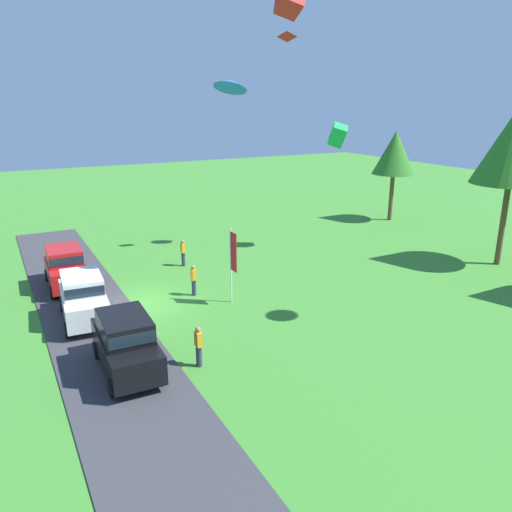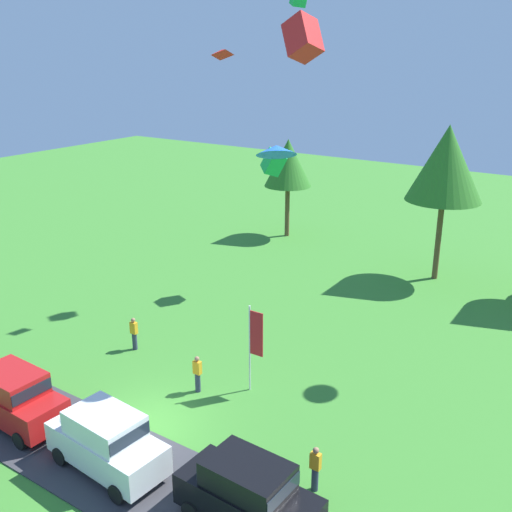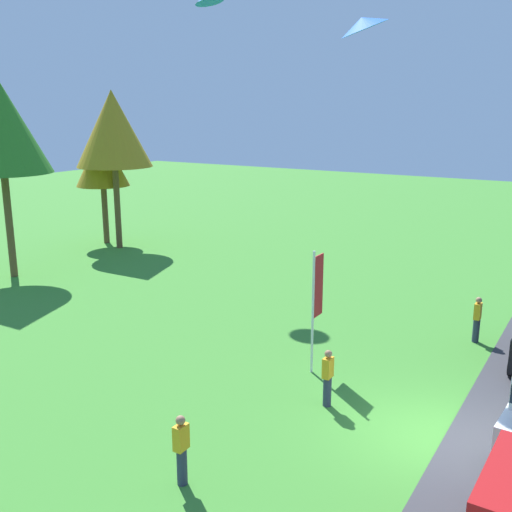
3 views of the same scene
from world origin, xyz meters
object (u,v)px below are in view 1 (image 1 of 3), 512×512
(car_suv_near_entrance, at_px, (126,341))
(flag_banner, at_px, (233,257))
(tree_left_of_center, at_px, (395,153))
(car_suv_far_end, at_px, (83,296))
(person_beside_suv, at_px, (183,253))
(kite_box_over_trees, at_px, (338,135))
(car_suv_mid_row, at_px, (65,266))
(kite_delta_low_drifter, at_px, (231,84))
(kite_diamond_trailing_tail, at_px, (287,35))
(person_watching_sky, at_px, (199,346))
(person_on_lawn, at_px, (194,280))

(car_suv_near_entrance, relative_size, flag_banner, 1.15)
(car_suv_near_entrance, bearing_deg, tree_left_of_center, 118.92)
(car_suv_far_end, relative_size, flag_banner, 1.17)
(person_beside_suv, bearing_deg, kite_box_over_trees, 83.35)
(car_suv_mid_row, distance_m, person_beside_suv, 7.20)
(flag_banner, bearing_deg, kite_box_over_trees, 118.70)
(person_beside_suv, height_order, kite_delta_low_drifter, kite_delta_low_drifter)
(car_suv_near_entrance, distance_m, flag_banner, 7.94)
(kite_diamond_trailing_tail, bearing_deg, car_suv_near_entrance, -51.07)
(tree_left_of_center, bearing_deg, flag_banner, -62.36)
(person_beside_suv, bearing_deg, person_watching_sky, -17.49)
(person_beside_suv, relative_size, kite_delta_low_drifter, 1.16)
(car_suv_far_end, height_order, flag_banner, flag_banner)
(tree_left_of_center, relative_size, kite_delta_low_drifter, 5.21)
(person_on_lawn, xyz_separation_m, tree_left_of_center, (-8.74, 21.98, 4.97))
(person_beside_suv, relative_size, flag_banner, 0.42)
(tree_left_of_center, height_order, flag_banner, tree_left_of_center)
(person_watching_sky, distance_m, flag_banner, 6.76)
(car_suv_near_entrance, bearing_deg, person_watching_sky, 69.82)
(kite_diamond_trailing_tail, xyz_separation_m, kite_delta_low_drifter, (8.37, -7.92, -3.23))
(person_watching_sky, relative_size, person_beside_suv, 1.00)
(car_suv_mid_row, height_order, car_suv_near_entrance, same)
(person_beside_suv, xyz_separation_m, kite_delta_low_drifter, (8.54, -0.53, 9.91))
(flag_banner, xyz_separation_m, kite_diamond_trailing_tail, (-6.96, 7.27, 11.46))
(person_beside_suv, height_order, tree_left_of_center, tree_left_of_center)
(car_suv_mid_row, distance_m, tree_left_of_center, 28.57)
(person_watching_sky, xyz_separation_m, kite_delta_low_drifter, (-3.78, 3.35, 9.91))
(person_on_lawn, bearing_deg, kite_diamond_trailing_tail, 119.62)
(tree_left_of_center, distance_m, kite_delta_low_drifter, 24.99)
(person_beside_suv, distance_m, flag_banner, 7.32)
(person_watching_sky, relative_size, person_on_lawn, 1.00)
(kite_diamond_trailing_tail, bearing_deg, flag_banner, -46.22)
(car_suv_near_entrance, xyz_separation_m, person_on_lawn, (-6.28, 5.21, -0.42))
(car_suv_far_end, bearing_deg, tree_left_of_center, 108.68)
(person_on_lawn, height_order, tree_left_of_center, tree_left_of_center)
(car_suv_near_entrance, bearing_deg, person_beside_suv, 150.30)
(car_suv_far_end, xyz_separation_m, flag_banner, (1.39, 7.20, 1.26))
(person_on_lawn, relative_size, kite_diamond_trailing_tail, 1.84)
(car_suv_far_end, bearing_deg, kite_box_over_trees, 104.02)
(car_suv_near_entrance, xyz_separation_m, kite_box_over_trees, (-10.10, 17.30, 6.62))
(car_suv_far_end, relative_size, tree_left_of_center, 0.61)
(car_suv_mid_row, bearing_deg, kite_diamond_trailing_tail, 91.68)
(person_watching_sky, relative_size, kite_delta_low_drifter, 1.16)
(person_beside_suv, xyz_separation_m, person_on_lawn, (5.08, -1.27, 0.00))
(person_watching_sky, xyz_separation_m, person_on_lawn, (-7.24, 2.61, 0.00))
(flag_banner, relative_size, kite_diamond_trailing_tail, 4.33)
(car_suv_far_end, height_order, person_beside_suv, car_suv_far_end)
(person_watching_sky, height_order, kite_box_over_trees, kite_box_over_trees)
(person_on_lawn, relative_size, kite_box_over_trees, 1.30)
(car_suv_mid_row, relative_size, kite_box_over_trees, 3.53)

